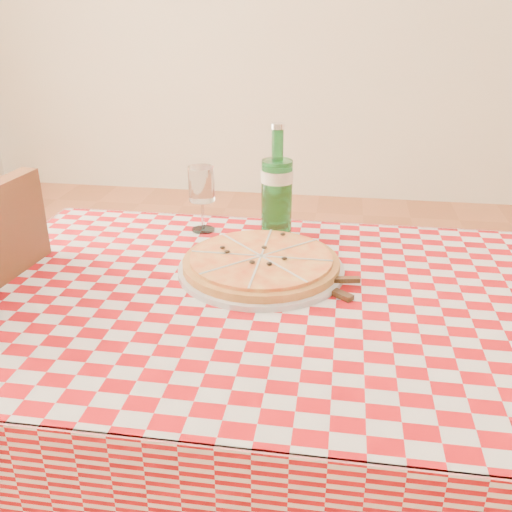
{
  "coord_description": "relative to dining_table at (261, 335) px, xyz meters",
  "views": [
    {
      "loc": [
        0.15,
        -1.04,
        1.32
      ],
      "look_at": [
        -0.02,
        0.06,
        0.82
      ],
      "focal_mm": 40.0,
      "sensor_mm": 36.0,
      "label": 1
    }
  ],
  "objects": [
    {
      "name": "tablecloth",
      "position": [
        0.0,
        0.0,
        0.09
      ],
      "size": [
        1.3,
        0.9,
        0.01
      ],
      "primitive_type": "cube",
      "color": "#97090E",
      "rests_on": "dining_table"
    },
    {
      "name": "water_bottle",
      "position": [
        -0.01,
        0.33,
        0.24
      ],
      "size": [
        0.09,
        0.09,
        0.29
      ],
      "primitive_type": null,
      "rotation": [
        0.0,
        0.0,
        0.1
      ],
      "color": "#186227",
      "rests_on": "tablecloth"
    },
    {
      "name": "dining_table",
      "position": [
        0.0,
        0.0,
        0.0
      ],
      "size": [
        1.2,
        0.8,
        0.75
      ],
      "color": "brown",
      "rests_on": "ground"
    },
    {
      "name": "wine_glass",
      "position": [
        -0.21,
        0.34,
        0.19
      ],
      "size": [
        0.09,
        0.09,
        0.17
      ],
      "primitive_type": null,
      "rotation": [
        0.0,
        0.0,
        -0.41
      ],
      "color": "white",
      "rests_on": "tablecloth"
    },
    {
      "name": "pizza_plate",
      "position": [
        -0.02,
        0.11,
        0.12
      ],
      "size": [
        0.38,
        0.38,
        0.05
      ],
      "primitive_type": null,
      "rotation": [
        0.0,
        0.0,
        -0.01
      ],
      "color": "#C28240",
      "rests_on": "tablecloth"
    },
    {
      "name": "cutlery",
      "position": [
        0.12,
        0.05,
        0.11
      ],
      "size": [
        0.25,
        0.22,
        0.02
      ],
      "primitive_type": null,
      "rotation": [
        0.0,
        0.0,
        -0.17
      ],
      "color": "silver",
      "rests_on": "tablecloth"
    }
  ]
}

